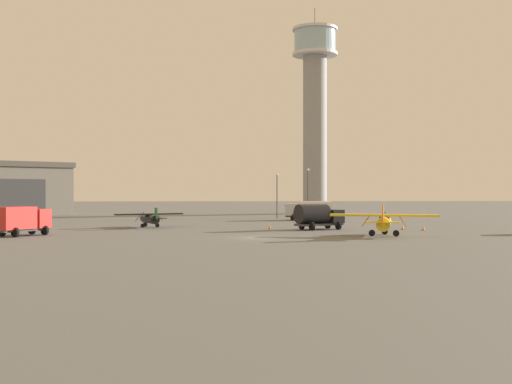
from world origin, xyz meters
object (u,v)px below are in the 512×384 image
(control_tower, at_px, (315,102))
(truck_box_red, at_px, (22,220))
(truck_fuel_tanker_silver, at_px, (309,209))
(airplane_black, at_px, (150,218))
(airplane_yellow, at_px, (384,221))
(traffic_cone_mid_apron, at_px, (403,227))
(light_post_north, at_px, (277,191))
(truck_fuel_tanker_black, at_px, (318,216))
(traffic_cone_near_left, at_px, (423,228))
(light_post_west, at_px, (308,188))
(traffic_cone_near_right, at_px, (270,226))

(control_tower, distance_m, truck_box_red, 74.55)
(control_tower, height_order, truck_fuel_tanker_silver, control_tower)
(truck_box_red, bearing_deg, control_tower, 1.29)
(airplane_black, height_order, airplane_yellow, airplane_yellow)
(airplane_black, height_order, truck_box_red, truck_box_red)
(traffic_cone_mid_apron, bearing_deg, light_post_north, 110.57)
(airplane_black, xyz_separation_m, truck_fuel_tanker_silver, (22.77, 18.43, 0.47))
(truck_fuel_tanker_black, height_order, light_post_north, light_post_north)
(control_tower, xyz_separation_m, traffic_cone_near_left, (4.73, -53.19, -21.97))
(control_tower, height_order, truck_fuel_tanker_black, control_tower)
(airplane_yellow, height_order, truck_fuel_tanker_silver, airplane_yellow)
(control_tower, bearing_deg, light_post_north, -115.77)
(airplane_black, bearing_deg, truck_fuel_tanker_silver, -72.36)
(truck_fuel_tanker_black, xyz_separation_m, traffic_cone_mid_apron, (10.18, -0.38, -1.34))
(truck_fuel_tanker_silver, height_order, light_post_west, light_post_west)
(traffic_cone_mid_apron, bearing_deg, truck_box_red, -168.90)
(truck_fuel_tanker_silver, distance_m, traffic_cone_mid_apron, 25.67)
(control_tower, distance_m, traffic_cone_near_left, 57.74)
(airplane_yellow, height_order, truck_fuel_tanker_black, airplane_yellow)
(truck_fuel_tanker_black, relative_size, light_post_west, 0.75)
(control_tower, relative_size, airplane_black, 4.81)
(truck_fuel_tanker_black, relative_size, light_post_north, 0.83)
(light_post_north, bearing_deg, traffic_cone_near_right, -97.00)
(airplane_yellow, distance_m, truck_box_red, 37.16)
(light_post_west, bearing_deg, airplane_black, -131.77)
(airplane_black, distance_m, traffic_cone_near_right, 15.32)
(truck_fuel_tanker_black, xyz_separation_m, light_post_west, (3.40, 32.26, 3.34))
(truck_fuel_tanker_silver, height_order, traffic_cone_near_left, truck_fuel_tanker_silver)
(light_post_west, bearing_deg, light_post_north, -175.45)
(traffic_cone_near_right, distance_m, traffic_cone_mid_apron, 15.93)
(truck_box_red, distance_m, traffic_cone_mid_apron, 43.01)
(traffic_cone_near_left, bearing_deg, light_post_north, 112.58)
(airplane_black, xyz_separation_m, light_post_west, (23.81, 26.65, 3.80))
(airplane_black, distance_m, airplane_yellow, 30.57)
(airplane_yellow, xyz_separation_m, truck_fuel_tanker_black, (-5.06, 11.29, 0.13))
(light_post_west, relative_size, traffic_cone_near_right, 13.50)
(light_post_north, relative_size, traffic_cone_near_right, 12.10)
(light_post_west, bearing_deg, airplane_yellow, -87.81)
(airplane_yellow, height_order, light_post_north, light_post_north)
(truck_fuel_tanker_black, bearing_deg, airplane_black, 139.61)
(control_tower, bearing_deg, airplane_yellow, -92.17)
(airplane_black, distance_m, traffic_cone_mid_apron, 31.18)
(traffic_cone_near_right, bearing_deg, airplane_yellow, -50.82)
(airplane_yellow, relative_size, truck_box_red, 1.85)
(airplane_black, height_order, traffic_cone_mid_apron, airplane_black)
(airplane_yellow, distance_m, traffic_cone_near_right, 16.92)
(light_post_north, height_order, traffic_cone_near_right, light_post_north)
(light_post_west, distance_m, light_post_north, 5.34)
(control_tower, xyz_separation_m, light_post_north, (-9.34, -19.35, -17.70))
(airplane_black, bearing_deg, truck_box_red, 119.54)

